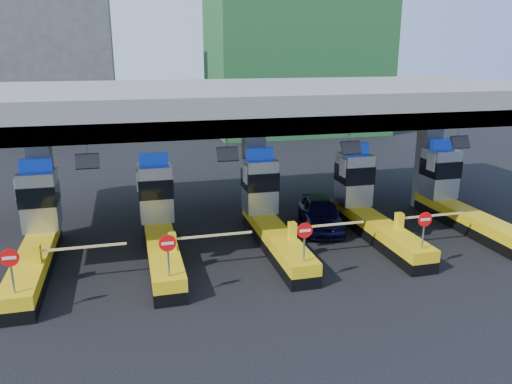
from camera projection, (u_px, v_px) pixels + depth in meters
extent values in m
plane|color=black|center=(270.00, 242.00, 23.25)|extent=(120.00, 120.00, 0.00)
cube|color=slate|center=(254.00, 101.00, 24.33)|extent=(28.00, 12.00, 1.50)
cube|color=#4C4C49|center=(290.00, 126.00, 19.14)|extent=(28.00, 0.60, 0.70)
cube|color=slate|center=(43.00, 183.00, 22.87)|extent=(1.00, 1.00, 5.50)
cube|color=slate|center=(254.00, 171.00, 25.29)|extent=(1.00, 1.00, 5.50)
cube|color=slate|center=(428.00, 160.00, 27.71)|extent=(1.00, 1.00, 5.50)
cylinder|color=slate|center=(87.00, 150.00, 17.49)|extent=(0.06, 0.06, 0.50)
cube|color=black|center=(87.00, 161.00, 17.39)|extent=(0.80, 0.38, 0.54)
cylinder|color=slate|center=(227.00, 144.00, 18.70)|extent=(0.06, 0.06, 0.50)
cube|color=black|center=(228.00, 154.00, 18.61)|extent=(0.80, 0.38, 0.54)
cylinder|color=slate|center=(349.00, 138.00, 19.91)|extent=(0.06, 0.06, 0.50)
cube|color=black|center=(351.00, 148.00, 19.82)|extent=(0.80, 0.38, 0.54)
cylinder|color=slate|center=(458.00, 133.00, 21.12)|extent=(0.06, 0.06, 0.50)
cube|color=black|center=(460.00, 142.00, 21.03)|extent=(0.80, 0.38, 0.54)
cube|color=black|center=(35.00, 269.00, 19.83)|extent=(1.20, 8.00, 0.50)
cube|color=#E5B70C|center=(34.00, 257.00, 19.69)|extent=(1.20, 8.00, 0.50)
cube|color=#9EA3A8|center=(40.00, 200.00, 21.88)|extent=(1.50, 1.50, 2.60)
cube|color=black|center=(39.00, 194.00, 21.77)|extent=(1.56, 1.56, 0.90)
cube|color=#0C2DBF|center=(36.00, 165.00, 21.44)|extent=(1.30, 0.35, 0.55)
cube|color=white|center=(17.00, 188.00, 21.21)|extent=(0.06, 0.70, 0.90)
cylinder|color=slate|center=(12.00, 275.00, 16.09)|extent=(0.07, 0.07, 1.30)
cylinder|color=red|center=(9.00, 258.00, 15.90)|extent=(0.60, 0.04, 0.60)
cube|color=white|center=(9.00, 258.00, 15.88)|extent=(0.42, 0.02, 0.10)
cube|color=#E5B70C|center=(37.00, 254.00, 18.50)|extent=(0.30, 0.35, 0.70)
cube|color=white|center=(83.00, 247.00, 18.87)|extent=(3.20, 0.08, 0.08)
cube|color=black|center=(162.00, 256.00, 21.04)|extent=(1.20, 8.00, 0.50)
cube|color=#E5B70C|center=(162.00, 245.00, 20.90)|extent=(1.20, 8.00, 0.50)
cube|color=#9EA3A8|center=(156.00, 192.00, 23.09)|extent=(1.50, 1.50, 2.60)
cube|color=black|center=(155.00, 186.00, 22.99)|extent=(1.56, 1.56, 0.90)
cube|color=#0C2DBF|center=(154.00, 159.00, 22.65)|extent=(1.30, 0.35, 0.55)
cube|color=white|center=(137.00, 180.00, 22.42)|extent=(0.06, 0.70, 0.90)
cylinder|color=slate|center=(168.00, 259.00, 17.30)|extent=(0.07, 0.07, 1.30)
cylinder|color=red|center=(168.00, 243.00, 17.11)|extent=(0.60, 0.04, 0.60)
cube|color=white|center=(168.00, 243.00, 17.09)|extent=(0.42, 0.02, 0.10)
cube|color=#E5B70C|center=(172.00, 242.00, 19.71)|extent=(0.30, 0.35, 0.70)
cube|color=white|center=(213.00, 235.00, 20.08)|extent=(3.20, 0.08, 0.08)
cube|color=black|center=(276.00, 245.00, 22.25)|extent=(1.20, 8.00, 0.50)
cube|color=#E5B70C|center=(276.00, 235.00, 22.11)|extent=(1.20, 8.00, 0.50)
cube|color=#9EA3A8|center=(260.00, 185.00, 24.30)|extent=(1.50, 1.50, 2.60)
cube|color=black|center=(260.00, 179.00, 24.20)|extent=(1.56, 1.56, 0.90)
cube|color=#0C2DBF|center=(260.00, 153.00, 23.86)|extent=(1.30, 0.35, 0.55)
cube|color=white|center=(245.00, 174.00, 23.63)|extent=(0.06, 0.70, 0.90)
cylinder|color=slate|center=(304.00, 245.00, 18.51)|extent=(0.07, 0.07, 1.30)
cylinder|color=red|center=(305.00, 230.00, 18.32)|extent=(0.60, 0.04, 0.60)
cube|color=white|center=(305.00, 231.00, 18.30)|extent=(0.42, 0.02, 0.10)
cube|color=#E5B70C|center=(292.00, 230.00, 20.92)|extent=(0.30, 0.35, 0.70)
cube|color=white|center=(329.00, 225.00, 21.29)|extent=(3.20, 0.08, 0.08)
cube|color=black|center=(377.00, 235.00, 23.46)|extent=(1.20, 8.00, 0.50)
cube|color=#E5B70C|center=(378.00, 225.00, 23.32)|extent=(1.20, 8.00, 0.50)
cube|color=#9EA3A8|center=(354.00, 179.00, 25.51)|extent=(1.50, 1.50, 2.60)
cube|color=black|center=(354.00, 173.00, 25.41)|extent=(1.56, 1.56, 0.90)
cube|color=#0C2DBF|center=(356.00, 148.00, 25.07)|extent=(1.30, 0.35, 0.55)
cube|color=white|center=(343.00, 168.00, 24.84)|extent=(0.06, 0.70, 0.90)
cylinder|color=slate|center=(423.00, 233.00, 19.72)|extent=(0.07, 0.07, 1.30)
cylinder|color=red|center=(425.00, 219.00, 19.53)|extent=(0.60, 0.04, 0.60)
cube|color=white|center=(426.00, 220.00, 19.51)|extent=(0.42, 0.02, 0.10)
cube|color=#E5B70C|center=(399.00, 221.00, 22.13)|extent=(0.30, 0.35, 0.70)
cube|color=white|center=(432.00, 216.00, 22.50)|extent=(3.20, 0.08, 0.08)
cube|color=black|center=(469.00, 226.00, 24.67)|extent=(1.20, 8.00, 0.50)
cube|color=#E5B70C|center=(470.00, 217.00, 24.53)|extent=(1.20, 8.00, 0.50)
cube|color=#9EA3A8|center=(440.00, 173.00, 26.72)|extent=(1.50, 1.50, 2.60)
cube|color=black|center=(440.00, 168.00, 26.62)|extent=(1.56, 1.56, 0.90)
cube|color=#0C2DBF|center=(443.00, 144.00, 26.29)|extent=(1.30, 0.35, 0.55)
cube|color=white|center=(431.00, 162.00, 26.05)|extent=(0.06, 0.70, 0.90)
cube|color=#E5B70C|center=(495.00, 212.00, 23.34)|extent=(0.30, 0.35, 0.70)
cube|color=#4C4C49|center=(41.00, 47.00, 50.92)|extent=(14.00, 10.00, 18.00)
imported|color=black|center=(321.00, 213.00, 24.96)|extent=(2.82, 4.97, 1.59)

